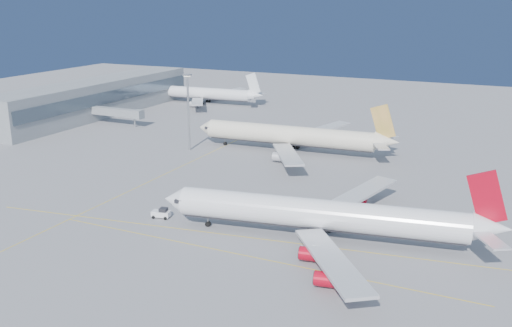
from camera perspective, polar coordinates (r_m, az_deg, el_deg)
name	(u,v)px	position (r m, az deg, el deg)	size (l,w,h in m)	color
ground	(254,227)	(126.17, -0.16, -6.34)	(500.00, 500.00, 0.00)	slate
terminal	(97,98)	(255.14, -15.57, 6.35)	(18.40, 110.00, 15.00)	gray
jet_bridge	(120,113)	(231.92, -13.48, 4.98)	(23.60, 3.60, 6.90)	gray
taxiway_lines	(210,208)	(137.78, -4.58, -4.41)	(118.86, 140.00, 0.02)	#E2BA0C
airliner_virgin	(326,215)	(118.67, 7.01, -5.17)	(71.80, 63.84, 17.76)	white
airliner_etihad	(293,136)	(185.99, 3.74, 2.79)	(68.44, 63.10, 17.86)	beige
airliner_third	(205,93)	(275.55, -5.09, 6.99)	(59.29, 54.53, 15.90)	white
pushback_tug	(162,213)	(132.64, -9.43, -4.91)	(4.51, 3.23, 2.35)	white
light_mast	(188,106)	(187.40, -6.79, 5.74)	(2.17, 2.17, 25.12)	gray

